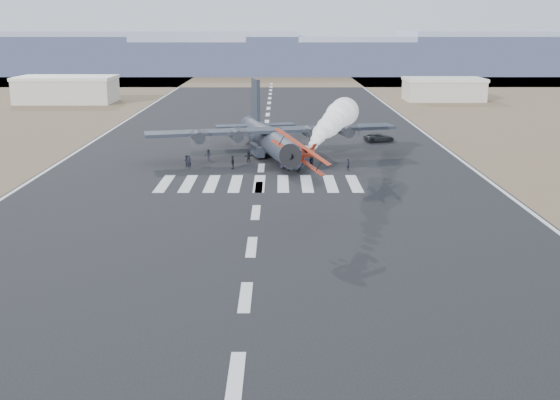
{
  "coord_description": "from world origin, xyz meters",
  "views": [
    {
      "loc": [
        2.46,
        -36.4,
        19.51
      ],
      "look_at": [
        2.57,
        25.49,
        4.0
      ],
      "focal_mm": 45.0,
      "sensor_mm": 36.0,
      "label": 1
    }
  ],
  "objects_px": {
    "aerobatic_biplane": "(301,154)",
    "crew_c": "(208,155)",
    "crew_h": "(186,161)",
    "hangar_left": "(67,89)",
    "support_vehicle": "(379,138)",
    "crew_d": "(233,162)",
    "hangar_right": "(444,89)",
    "crew_a": "(348,164)",
    "transport_aircraft": "(270,138)",
    "crew_f": "(248,157)",
    "crew_g": "(189,162)",
    "crew_e": "(282,162)",
    "crew_b": "(311,161)"
  },
  "relations": [
    {
      "from": "crew_c",
      "to": "transport_aircraft",
      "type": "bearing_deg",
      "value": 21.53
    },
    {
      "from": "hangar_right",
      "to": "support_vehicle",
      "type": "bearing_deg",
      "value": -111.32
    },
    {
      "from": "crew_a",
      "to": "crew_e",
      "type": "bearing_deg",
      "value": 106.26
    },
    {
      "from": "transport_aircraft",
      "to": "crew_e",
      "type": "bearing_deg",
      "value": -93.38
    },
    {
      "from": "hangar_left",
      "to": "transport_aircraft",
      "type": "bearing_deg",
      "value": -54.98
    },
    {
      "from": "hangar_left",
      "to": "crew_f",
      "type": "distance_m",
      "value": 94.99
    },
    {
      "from": "aerobatic_biplane",
      "to": "transport_aircraft",
      "type": "xyz_separation_m",
      "value": [
        -3.44,
        38.67,
        -4.54
      ]
    },
    {
      "from": "crew_g",
      "to": "crew_f",
      "type": "bearing_deg",
      "value": 27.66
    },
    {
      "from": "crew_a",
      "to": "crew_f",
      "type": "relative_size",
      "value": 1.04
    },
    {
      "from": "crew_a",
      "to": "crew_h",
      "type": "relative_size",
      "value": 0.98
    },
    {
      "from": "hangar_left",
      "to": "support_vehicle",
      "type": "distance_m",
      "value": 95.1
    },
    {
      "from": "hangar_right",
      "to": "aerobatic_biplane",
      "type": "relative_size",
      "value": 3.45
    },
    {
      "from": "crew_f",
      "to": "crew_h",
      "type": "bearing_deg",
      "value": -2.05
    },
    {
      "from": "crew_e",
      "to": "transport_aircraft",
      "type": "bearing_deg",
      "value": 103.24
    },
    {
      "from": "support_vehicle",
      "to": "crew_e",
      "type": "relative_size",
      "value": 2.77
    },
    {
      "from": "hangar_left",
      "to": "crew_d",
      "type": "xyz_separation_m",
      "value": [
        48.04,
        -85.67,
        -2.48
      ]
    },
    {
      "from": "support_vehicle",
      "to": "crew_d",
      "type": "bearing_deg",
      "value": 118.9
    },
    {
      "from": "hangar_left",
      "to": "support_vehicle",
      "type": "height_order",
      "value": "hangar_left"
    },
    {
      "from": "crew_f",
      "to": "crew_g",
      "type": "xyz_separation_m",
      "value": [
        -8.1,
        -4.61,
        0.13
      ]
    },
    {
      "from": "aerobatic_biplane",
      "to": "crew_h",
      "type": "bearing_deg",
      "value": 129.1
    },
    {
      "from": "transport_aircraft",
      "to": "crew_g",
      "type": "bearing_deg",
      "value": -153.8
    },
    {
      "from": "crew_b",
      "to": "crew_f",
      "type": "xyz_separation_m",
      "value": [
        -8.99,
        4.16,
        -0.11
      ]
    },
    {
      "from": "transport_aircraft",
      "to": "crew_f",
      "type": "xyz_separation_m",
      "value": [
        -3.13,
        -4.82,
        -2.02
      ]
    },
    {
      "from": "hangar_left",
      "to": "support_vehicle",
      "type": "xyz_separation_m",
      "value": [
        71.67,
        -62.44,
        -2.69
      ]
    },
    {
      "from": "transport_aircraft",
      "to": "support_vehicle",
      "type": "relative_size",
      "value": 7.23
    },
    {
      "from": "hangar_right",
      "to": "aerobatic_biplane",
      "type": "height_order",
      "value": "aerobatic_biplane"
    },
    {
      "from": "crew_g",
      "to": "hangar_right",
      "type": "bearing_deg",
      "value": 56.21
    },
    {
      "from": "support_vehicle",
      "to": "crew_g",
      "type": "bearing_deg",
      "value": 111.94
    },
    {
      "from": "crew_b",
      "to": "crew_d",
      "type": "bearing_deg",
      "value": 37.05
    },
    {
      "from": "aerobatic_biplane",
      "to": "crew_c",
      "type": "xyz_separation_m",
      "value": [
        -12.61,
        35.6,
        -6.55
      ]
    },
    {
      "from": "crew_h",
      "to": "hangar_left",
      "type": "bearing_deg",
      "value": -87.58
    },
    {
      "from": "crew_a",
      "to": "crew_c",
      "type": "relative_size",
      "value": 1.03
    },
    {
      "from": "transport_aircraft",
      "to": "crew_d",
      "type": "distance_m",
      "value": 11.22
    },
    {
      "from": "crew_e",
      "to": "crew_g",
      "type": "xyz_separation_m",
      "value": [
        -13.05,
        0.42,
        -0.01
      ]
    },
    {
      "from": "support_vehicle",
      "to": "crew_f",
      "type": "height_order",
      "value": "crew_f"
    },
    {
      "from": "aerobatic_biplane",
      "to": "crew_c",
      "type": "bearing_deg",
      "value": 121.89
    },
    {
      "from": "support_vehicle",
      "to": "crew_c",
      "type": "xyz_separation_m",
      "value": [
        -27.68,
        -16.5,
        0.08
      ]
    },
    {
      "from": "crew_c",
      "to": "hangar_right",
      "type": "bearing_deg",
      "value": 60.28
    },
    {
      "from": "hangar_left",
      "to": "crew_h",
      "type": "xyz_separation_m",
      "value": [
        41.43,
        -84.41,
        -2.57
      ]
    },
    {
      "from": "crew_f",
      "to": "crew_h",
      "type": "relative_size",
      "value": 0.95
    },
    {
      "from": "aerobatic_biplane",
      "to": "crew_e",
      "type": "bearing_deg",
      "value": 105.61
    },
    {
      "from": "crew_a",
      "to": "crew_h",
      "type": "bearing_deg",
      "value": 106.08
    },
    {
      "from": "crew_b",
      "to": "crew_c",
      "type": "xyz_separation_m",
      "value": [
        -15.03,
        5.91,
        -0.1
      ]
    },
    {
      "from": "crew_e",
      "to": "crew_g",
      "type": "height_order",
      "value": "crew_e"
    },
    {
      "from": "hangar_right",
      "to": "crew_c",
      "type": "distance_m",
      "value": 99.84
    },
    {
      "from": "hangar_left",
      "to": "support_vehicle",
      "type": "relative_size",
      "value": 4.72
    },
    {
      "from": "transport_aircraft",
      "to": "crew_g",
      "type": "relative_size",
      "value": 20.21
    },
    {
      "from": "hangar_left",
      "to": "support_vehicle",
      "type": "bearing_deg",
      "value": -41.06
    },
    {
      "from": "hangar_right",
      "to": "crew_g",
      "type": "bearing_deg",
      "value": -121.84
    },
    {
      "from": "aerobatic_biplane",
      "to": "hangar_left",
      "type": "bearing_deg",
      "value": 128.69
    }
  ]
}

